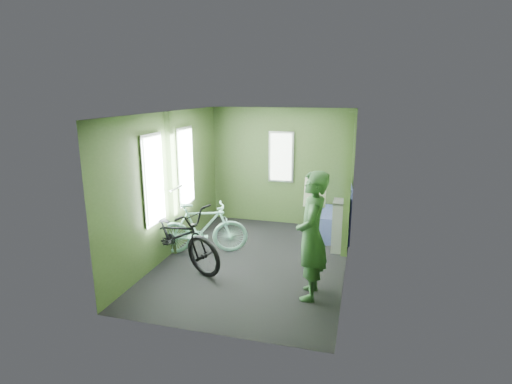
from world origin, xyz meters
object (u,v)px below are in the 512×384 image
at_px(bicycle_black, 176,265).
at_px(bicycle_mint, 203,254).
at_px(passenger, 312,236).
at_px(waste_box, 340,226).
at_px(bench_seat, 336,221).

relative_size(bicycle_black, bicycle_mint, 1.26).
distance_m(passenger, waste_box, 1.74).
bearing_deg(bicycle_black, bicycle_mint, 0.55).
bearing_deg(passenger, bicycle_black, -103.47).
bearing_deg(bench_seat, bicycle_mint, -150.49).
xyz_separation_m(waste_box, bench_seat, (-0.11, 0.64, -0.13)).
bearing_deg(waste_box, passenger, -99.13).
relative_size(bicycle_black, passenger, 1.13).
relative_size(bicycle_mint, waste_box, 1.72).
bearing_deg(passenger, bicycle_mint, -118.48).
distance_m(bicycle_mint, passenger, 2.26).
xyz_separation_m(bicycle_mint, passenger, (1.89, -0.92, 0.84)).
relative_size(bicycle_mint, bench_seat, 1.47).
height_order(bicycle_mint, waste_box, waste_box).
relative_size(waste_box, bench_seat, 0.86).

